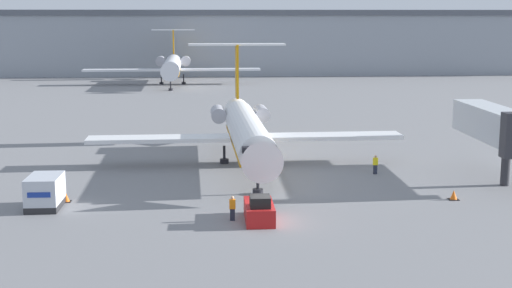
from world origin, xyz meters
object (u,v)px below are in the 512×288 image
Objects in this scene: airplane_main at (246,130)px; worker_near_tug at (232,208)px; worker_by_wing at (375,164)px; luggage_cart at (45,192)px; traffic_cone_right at (454,195)px; airplane_parked_far_left at (172,66)px; pushback_tug at (259,210)px; jet_bridge at (496,125)px; traffic_cone_left at (66,198)px.

airplane_main reaches higher than worker_near_tug.
luggage_cart is at bearing -160.02° from worker_by_wing.
traffic_cone_right is 93.12m from airplane_parked_far_left.
traffic_cone_right is (14.52, 4.53, -0.36)m from pushback_tug.
luggage_cart is (-14.72, -13.80, -2.03)m from airplane_main.
luggage_cart is 35.57m from jet_bridge.
luggage_cart reaches higher than traffic_cone_left.
jet_bridge is (20.04, 11.11, 3.75)m from pushback_tug.
pushback_tug is 94.78m from airplane_parked_far_left.
airplane_main is at bearing 43.17° from luggage_cart.
jet_bridge is at bearing 9.21° from traffic_cone_left.
airplane_parked_far_left reaches higher than worker_by_wing.
jet_bridge is at bearing -69.75° from airplane_parked_far_left.
airplane_parked_far_left is (-8.85, 93.97, 2.74)m from worker_near_tug.
worker_by_wing is 2.38× the size of traffic_cone_left.
luggage_cart is at bearing -92.59° from airplane_parked_far_left.
worker_by_wing is (12.49, 13.16, -0.01)m from worker_near_tug.
jet_bridge is (30.63, -83.03, 0.85)m from airplane_parked_far_left.
airplane_main is at bearing 41.94° from traffic_cone_left.
airplane_main is 18.06m from pushback_tug.
airplane_parked_far_left is at bearing 97.94° from airplane_main.
pushback_tug is 1.15× the size of luggage_cart.
airplane_main is at bearing 156.89° from worker_by_wing.
airplane_main is 76.99m from airplane_parked_far_left.
traffic_cone_right is at bearing -2.32° from traffic_cone_left.
pushback_tug is at bearing -22.66° from traffic_cone_left.
airplane_parked_far_left is (-21.34, 80.81, 2.76)m from worker_by_wing.
worker_by_wing is (10.74, 13.33, 0.15)m from pushback_tug.
worker_near_tug is 1.01× the size of worker_by_wing.
airplane_parked_far_left is at bearing 110.25° from jet_bridge.
pushback_tug is 2.43× the size of worker_near_tug.
luggage_cart is 2.14× the size of worker_by_wing.
worker_near_tug is 16.84m from traffic_cone_right.
worker_near_tug is at bearing -153.33° from jet_bridge.
pushback_tug is 15.24m from luggage_cart.
jet_bridge is (9.30, -2.22, 3.61)m from worker_by_wing.
jet_bridge is at bearing 11.44° from luggage_cart.
jet_bridge is (5.52, 6.58, 4.12)m from traffic_cone_right.
worker_near_tug is 18.14m from worker_by_wing.
luggage_cart is at bearing -168.56° from jet_bridge.
pushback_tug is 23.22m from jet_bridge.
airplane_parked_far_left is at bearing 95.38° from worker_near_tug.
airplane_parked_far_left is at bearing 105.65° from traffic_cone_right.
traffic_cone_left is (-24.31, -7.66, -0.55)m from worker_by_wing.
airplane_main is 20.28m from luggage_cart.
traffic_cone_left is at bearing -91.92° from airplane_parked_far_left.
jet_bridge is at bearing 29.01° from pushback_tug.
jet_bridge is at bearing -18.74° from airplane_main.
traffic_cone_right is at bearing 17.32° from pushback_tug.
airplane_main is 17.34× the size of worker_by_wing.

